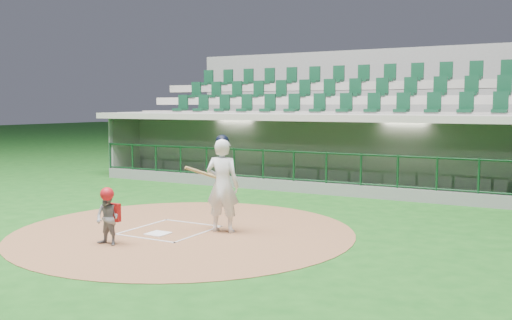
% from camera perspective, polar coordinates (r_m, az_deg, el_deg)
% --- Properties ---
extents(ground, '(120.00, 120.00, 0.00)m').
position_cam_1_polar(ground, '(12.62, -7.78, -6.78)').
color(ground, '#164E16').
rests_on(ground, ground).
extents(dirt_circle, '(7.20, 7.20, 0.01)m').
position_cam_1_polar(dirt_circle, '(12.28, -7.20, -7.08)').
color(dirt_circle, brown).
rests_on(dirt_circle, ground).
extents(home_plate, '(0.43, 0.43, 0.02)m').
position_cam_1_polar(home_plate, '(12.07, -9.77, -7.26)').
color(home_plate, white).
rests_on(home_plate, dirt_circle).
extents(batter_box_chalk, '(1.55, 1.80, 0.01)m').
position_cam_1_polar(batter_box_chalk, '(12.38, -8.61, -6.94)').
color(batter_box_chalk, white).
rests_on(batter_box_chalk, ground).
extents(dugout_structure, '(16.40, 3.70, 3.00)m').
position_cam_1_polar(dugout_structure, '(19.30, 6.13, 0.36)').
color(dugout_structure, gray).
rests_on(dugout_structure, ground).
extents(seating_deck, '(17.00, 6.72, 5.15)m').
position_cam_1_polar(seating_deck, '(22.10, 9.23, 2.19)').
color(seating_deck, gray).
rests_on(seating_deck, ground).
extents(batter, '(0.94, 0.94, 2.05)m').
position_cam_1_polar(batter, '(11.95, -3.38, -2.41)').
color(batter, white).
rests_on(batter, dirt_circle).
extents(catcher, '(0.51, 0.40, 1.11)m').
position_cam_1_polar(catcher, '(11.24, -14.59, -5.46)').
color(catcher, gray).
rests_on(catcher, dirt_circle).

